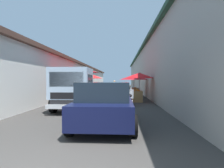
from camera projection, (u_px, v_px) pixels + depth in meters
The scene contains 12 objects.
ground at pixel (108, 97), 16.01m from camera, with size 90.00×90.00×0.00m, color #3D3A38.
building_left_whitewash at pixel (45, 78), 18.61m from camera, with size 49.80×7.50×3.49m.
building_right_concrete at pixel (178, 70), 17.80m from camera, with size 49.80×7.50×5.00m.
fruit_stall_far_right at pixel (139, 80), 12.47m from camera, with size 2.10×2.10×2.12m.
fruit_stall_mid_lane at pixel (80, 76), 12.03m from camera, with size 2.55×2.55×2.44m.
fruit_stall_near_right at pixel (88, 77), 15.72m from camera, with size 2.64×2.64×2.26m.
fruit_stall_near_left at pixel (134, 80), 15.54m from camera, with size 2.52×2.52×2.10m.
hatchback_car at pixel (106, 103), 6.05m from camera, with size 3.92×1.93×1.45m.
delivery_truck at pixel (76, 90), 8.94m from camera, with size 4.93×2.00×2.08m.
vendor_by_crates at pixel (114, 86), 19.10m from camera, with size 0.56×0.37×1.51m.
parked_scooter at pixel (130, 98), 10.41m from camera, with size 1.69×0.45×1.14m.
plastic_stool at pixel (119, 94), 14.87m from camera, with size 0.30×0.30×0.43m.
Camera 1 is at (-2.43, -1.24, 1.51)m, focal length 28.48 mm.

